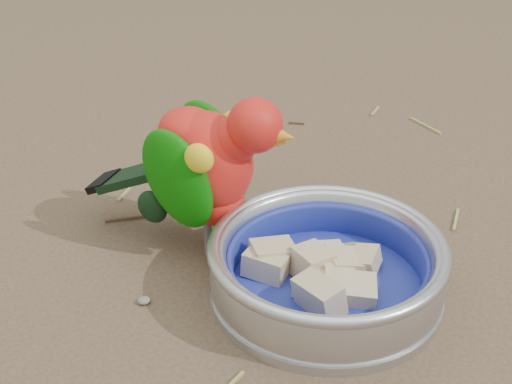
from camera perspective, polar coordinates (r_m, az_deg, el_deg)
ground at (r=0.67m, az=3.34°, el=-13.76°), size 60.00×60.00×0.00m
food_bowl at (r=0.76m, az=5.12°, el=-7.09°), size 0.22×0.22×0.02m
bowl_wall at (r=0.74m, az=5.22°, el=-5.24°), size 0.22×0.22×0.04m
fruit_wedges at (r=0.74m, az=5.20°, el=-5.68°), size 0.13×0.13×0.03m
lory_parrot at (r=0.79m, az=-3.54°, el=1.24°), size 0.21×0.22×0.17m
ground_debris at (r=0.68m, az=0.78°, el=-12.69°), size 0.90×0.80×0.01m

